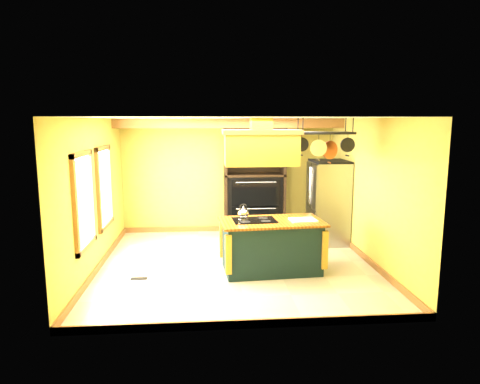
{
  "coord_description": "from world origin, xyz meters",
  "views": [
    {
      "loc": [
        -0.54,
        -7.62,
        2.66
      ],
      "look_at": [
        0.1,
        0.3,
        1.32
      ],
      "focal_mm": 32.0,
      "sensor_mm": 36.0,
      "label": 1
    }
  ],
  "objects": [
    {
      "name": "pot_rack",
      "position": [
        1.5,
        -0.38,
        2.35
      ],
      "size": [
        1.0,
        0.47,
        0.72
      ],
      "color": "black",
      "rests_on": "ceiling"
    },
    {
      "name": "window_near",
      "position": [
        -2.47,
        -0.8,
        1.4
      ],
      "size": [
        0.06,
        1.06,
        1.56
      ],
      "color": "#98552F",
      "rests_on": "wall_left"
    },
    {
      "name": "kitchen_island",
      "position": [
        0.6,
        -0.38,
        0.47
      ],
      "size": [
        1.86,
        1.12,
        1.11
      ],
      "rotation": [
        0.0,
        0.0,
        0.07
      ],
      "color": "#12272B",
      "rests_on": "floor"
    },
    {
      "name": "window_far",
      "position": [
        -2.47,
        0.6,
        1.4
      ],
      "size": [
        0.06,
        1.06,
        1.56
      ],
      "color": "#98552F",
      "rests_on": "wall_left"
    },
    {
      "name": "wall_right",
      "position": [
        2.5,
        0.0,
        1.35
      ],
      "size": [
        0.02,
        5.0,
        2.7
      ],
      "primitive_type": "cube",
      "color": "gold",
      "rests_on": "floor"
    },
    {
      "name": "wall_left",
      "position": [
        -2.5,
        0.0,
        1.35
      ],
      "size": [
        0.02,
        5.0,
        2.7
      ],
      "primitive_type": "cube",
      "color": "gold",
      "rests_on": "floor"
    },
    {
      "name": "range_hood",
      "position": [
        0.4,
        -0.38,
        2.23
      ],
      "size": [
        1.31,
        0.74,
        0.8
      ],
      "color": "gold",
      "rests_on": "ceiling"
    },
    {
      "name": "wall_front",
      "position": [
        0.0,
        -2.5,
        1.35
      ],
      "size": [
        5.0,
        0.02,
        2.7
      ],
      "primitive_type": "cube",
      "color": "gold",
      "rests_on": "floor"
    },
    {
      "name": "floor",
      "position": [
        0.0,
        0.0,
        0.0
      ],
      "size": [
        5.0,
        5.0,
        0.0
      ],
      "primitive_type": "plane",
      "color": "beige",
      "rests_on": "ground"
    },
    {
      "name": "ceiling",
      "position": [
        0.0,
        0.0,
        2.7
      ],
      "size": [
        5.0,
        5.0,
        0.0
      ],
      "primitive_type": "plane",
      "rotation": [
        3.14,
        0.0,
        0.0
      ],
      "color": "white",
      "rests_on": "wall_back"
    },
    {
      "name": "ceiling_beam",
      "position": [
        0.0,
        1.7,
        2.59
      ],
      "size": [
        5.0,
        0.15,
        0.2
      ],
      "primitive_type": "cube",
      "color": "#98552F",
      "rests_on": "ceiling"
    },
    {
      "name": "refrigerator",
      "position": [
        2.1,
        1.32,
        0.86
      ],
      "size": [
        0.77,
        0.91,
        1.77
      ],
      "color": "#919599",
      "rests_on": "floor"
    },
    {
      "name": "wall_back",
      "position": [
        0.0,
        2.5,
        1.35
      ],
      "size": [
        5.0,
        0.02,
        2.7
      ],
      "primitive_type": "cube",
      "color": "gold",
      "rests_on": "floor"
    },
    {
      "name": "hutch",
      "position": [
        0.58,
        2.23,
        0.95
      ],
      "size": [
        1.41,
        0.64,
        2.49
      ],
      "color": "black",
      "rests_on": "floor"
    },
    {
      "name": "floor_register",
      "position": [
        -1.7,
        -0.59,
        0.01
      ],
      "size": [
        0.28,
        0.12,
        0.01
      ],
      "primitive_type": "cube",
      "rotation": [
        0.0,
        0.0,
        -0.02
      ],
      "color": "black",
      "rests_on": "floor"
    }
  ]
}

